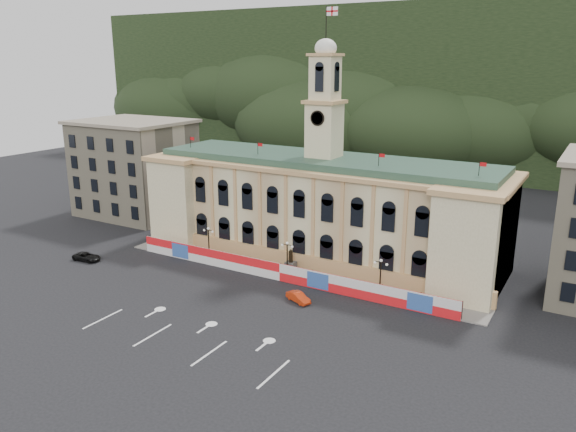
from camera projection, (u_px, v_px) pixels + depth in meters
The scene contains 13 objects.
ground at pixel (214, 322), 66.01m from camera, with size 260.00×260.00×0.00m, color black.
lane_markings at pixel (186, 340), 61.86m from camera, with size 26.00×10.00×0.02m, color white, non-canonical shape.
hill_ridge at pixel (471, 96), 162.10m from camera, with size 230.00×80.00×64.00m.
city_hall at pixel (322, 207), 86.86m from camera, with size 56.20×17.60×37.10m.
side_building_left at pixel (135, 168), 110.13m from camera, with size 21.00×17.00×18.60m.
hoarding_fence at pixel (280, 272), 78.17m from camera, with size 50.00×0.44×2.50m.
pavement at pixel (290, 274), 80.74m from camera, with size 56.00×5.50×0.16m, color slate.
statue at pixel (291, 266), 80.65m from camera, with size 1.40×1.40×3.72m.
lamp_left at pixel (209, 240), 86.12m from camera, with size 1.96×0.44×5.15m.
lamp_center at pixel (287, 256), 79.31m from camera, with size 1.96×0.44×5.15m.
lamp_right at pixel (380, 274), 72.49m from camera, with size 1.96×0.44×5.15m.
red_sedan at pixel (298, 297), 71.48m from camera, with size 3.95×2.64×1.23m, color red.
black_suv at pixel (87, 257), 86.11m from camera, with size 4.69×2.56×1.25m, color black.
Camera 1 is at (37.94, -47.53, 29.87)m, focal length 35.00 mm.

